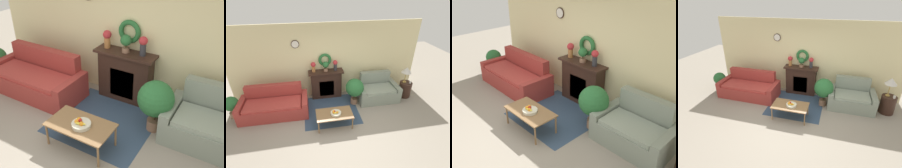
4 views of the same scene
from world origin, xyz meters
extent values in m
plane|color=gray|center=(0.00, 0.00, 0.00)|extent=(16.00, 16.00, 0.00)
cube|color=#334760|center=(-0.05, 1.26, 0.00)|extent=(1.80, 1.71, 0.01)
cube|color=beige|center=(0.00, 2.36, 1.35)|extent=(6.80, 0.06, 2.70)
torus|color=#286633|center=(-0.08, 2.27, 1.44)|extent=(0.46, 0.10, 0.46)
cube|color=#331E16|center=(-0.08, 2.15, 0.51)|extent=(1.10, 0.34, 1.02)
cube|color=black|center=(-0.08, 2.00, 0.43)|extent=(0.53, 0.02, 0.61)
cube|color=orange|center=(-0.08, 1.99, 0.35)|extent=(0.42, 0.01, 0.34)
cube|color=#331E16|center=(-0.08, 2.12, 1.05)|extent=(1.24, 0.41, 0.05)
cube|color=#9E332D|center=(-1.88, 1.29, 0.22)|extent=(1.81, 0.76, 0.44)
cube|color=#9E332D|center=(-1.87, 1.77, 0.46)|extent=(1.80, 0.23, 0.91)
cube|color=#9E332D|center=(-2.86, 1.41, 0.29)|extent=(0.18, 0.95, 0.58)
cube|color=#9E332D|center=(-0.89, 1.38, 0.29)|extent=(0.18, 0.95, 0.58)
cube|color=#AD3832|center=(-1.88, 1.29, 0.48)|extent=(1.73, 0.70, 0.08)
cube|color=gray|center=(1.74, 1.54, 0.22)|extent=(1.13, 0.73, 0.44)
cube|color=gray|center=(1.74, 2.01, 0.47)|extent=(1.13, 0.21, 0.94)
cube|color=gray|center=(1.09, 1.65, 0.29)|extent=(0.17, 0.94, 0.58)
cube|color=gray|center=(1.74, 1.54, 0.48)|extent=(1.08, 0.67, 0.08)
cube|color=olive|center=(-0.05, 0.53, 0.43)|extent=(1.07, 0.61, 0.03)
cylinder|color=olive|center=(-0.55, 0.27, 0.21)|extent=(0.04, 0.04, 0.42)
cylinder|color=olive|center=(0.45, 0.27, 0.21)|extent=(0.04, 0.04, 0.42)
cylinder|color=olive|center=(-0.55, 0.80, 0.21)|extent=(0.04, 0.04, 0.42)
cylinder|color=olive|center=(0.45, 0.80, 0.21)|extent=(0.04, 0.04, 0.42)
cylinder|color=beige|center=(-0.01, 0.50, 0.47)|extent=(0.31, 0.31, 0.06)
sphere|color=#B2231E|center=(-0.06, 0.52, 0.52)|extent=(0.08, 0.08, 0.08)
sphere|color=orange|center=(-0.07, 0.53, 0.52)|extent=(0.08, 0.08, 0.08)
sphere|color=orange|center=(0.02, 0.47, 0.52)|extent=(0.07, 0.07, 0.07)
sphere|color=orange|center=(-0.08, 0.48, 0.52)|extent=(0.07, 0.07, 0.07)
ellipsoid|color=yellow|center=(0.01, 0.46, 0.52)|extent=(0.17, 0.09, 0.04)
cylinder|color=#AD6B38|center=(-0.51, 2.15, 1.18)|extent=(0.12, 0.12, 0.21)
sphere|color=#B72D33|center=(-0.51, 2.15, 1.34)|extent=(0.17, 0.17, 0.17)
cylinder|color=#2D2D33|center=(0.26, 2.15, 1.19)|extent=(0.12, 0.12, 0.23)
sphere|color=#B72D33|center=(0.26, 2.15, 1.36)|extent=(0.16, 0.16, 0.16)
cylinder|color=#8E664C|center=(-0.08, 2.13, 1.12)|extent=(0.15, 0.15, 0.09)
cylinder|color=#4C3823|center=(-0.08, 2.13, 1.19)|extent=(0.02, 0.02, 0.06)
sphere|color=#286633|center=(-0.08, 2.13, 1.31)|extent=(0.22, 0.22, 0.22)
cylinder|color=#8E664C|center=(-3.17, 1.49, 0.10)|extent=(0.26, 0.26, 0.19)
cylinder|color=#8E664C|center=(0.83, 1.51, 0.10)|extent=(0.24, 0.24, 0.21)
cylinder|color=#4C3823|center=(0.83, 1.51, 0.30)|extent=(0.04, 0.04, 0.17)
sphere|color=#286633|center=(0.83, 1.51, 0.65)|extent=(0.63, 0.63, 0.63)
camera|label=1|loc=(2.02, -2.05, 3.13)|focal=42.00mm
camera|label=2|loc=(-0.68, -3.44, 3.78)|focal=28.00mm
camera|label=3|loc=(3.77, -2.13, 3.36)|focal=42.00mm
camera|label=4|loc=(1.14, -3.71, 3.32)|focal=28.00mm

